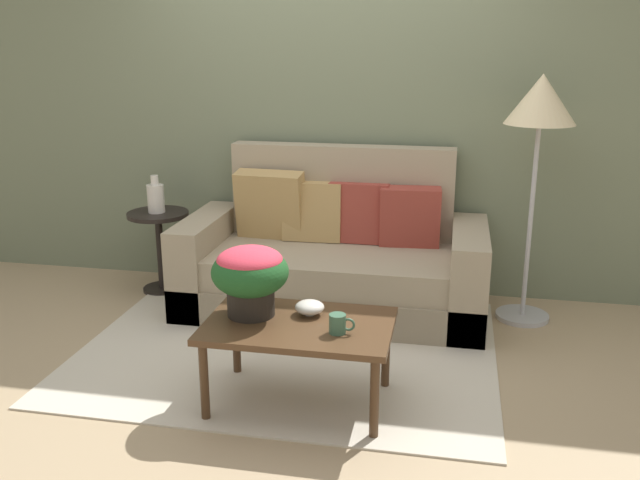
{
  "coord_description": "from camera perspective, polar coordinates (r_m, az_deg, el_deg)",
  "views": [
    {
      "loc": [
        0.91,
        -3.53,
        1.78
      ],
      "look_at": [
        0.18,
        0.13,
        0.68
      ],
      "focal_mm": 38.68,
      "sensor_mm": 36.0,
      "label": 1
    }
  ],
  "objects": [
    {
      "name": "table_vase",
      "position": [
        4.99,
        -13.44,
        3.45
      ],
      "size": [
        0.12,
        0.12,
        0.27
      ],
      "color": "silver",
      "rests_on": "side_table"
    },
    {
      "name": "side_table",
      "position": [
        5.06,
        -13.14,
        0.25
      ],
      "size": [
        0.43,
        0.43,
        0.59
      ],
      "color": "black",
      "rests_on": "ground"
    },
    {
      "name": "floor_lamp",
      "position": [
        4.44,
        17.74,
        9.81
      ],
      "size": [
        0.43,
        0.43,
        1.57
      ],
      "color": "#B2B2B7",
      "rests_on": "ground"
    },
    {
      "name": "wall_back",
      "position": [
        4.94,
        0.58,
        11.4
      ],
      "size": [
        6.4,
        0.12,
        2.69
      ],
      "primitive_type": "cube",
      "color": "slate",
      "rests_on": "ground"
    },
    {
      "name": "couch",
      "position": [
        4.66,
        1.14,
        -1.69
      ],
      "size": [
        2.0,
        0.92,
        1.07
      ],
      "color": "gray",
      "rests_on": "ground"
    },
    {
      "name": "ground_plane",
      "position": [
        4.06,
        -2.96,
        -9.62
      ],
      "size": [
        14.0,
        14.0,
        0.0
      ],
      "primitive_type": "plane",
      "color": "tan"
    },
    {
      "name": "area_rug",
      "position": [
        4.15,
        -2.6,
        -8.93
      ],
      "size": [
        2.41,
        1.9,
        0.01
      ],
      "primitive_type": "cube",
      "color": "beige",
      "rests_on": "ground"
    },
    {
      "name": "coffee_mug",
      "position": [
        3.27,
        1.52,
        -6.94
      ],
      "size": [
        0.12,
        0.08,
        0.09
      ],
      "color": "#3D664C",
      "rests_on": "coffee_table"
    },
    {
      "name": "potted_plant",
      "position": [
        3.43,
        -5.8,
        -2.77
      ],
      "size": [
        0.39,
        0.39,
        0.35
      ],
      "color": "black",
      "rests_on": "coffee_table"
    },
    {
      "name": "snack_bowl",
      "position": [
        3.48,
        -0.86,
        -5.59
      ],
      "size": [
        0.15,
        0.15,
        0.07
      ],
      "color": "silver",
      "rests_on": "coffee_table"
    },
    {
      "name": "coffee_table",
      "position": [
        3.42,
        -1.76,
        -7.59
      ],
      "size": [
        0.92,
        0.6,
        0.44
      ],
      "color": "#442D1B",
      "rests_on": "ground"
    }
  ]
}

